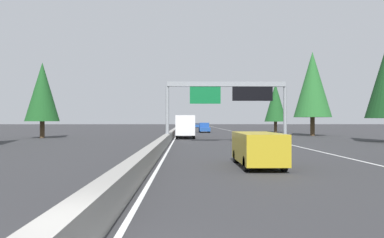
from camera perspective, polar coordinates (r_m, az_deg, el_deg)
The scene contains 13 objects.
ground_plane at distance 65.31m, azimuth -2.42°, elevation -2.25°, with size 320.00×320.00×0.00m, color #2D2D30.
median_barrier at distance 85.29m, azimuth -2.30°, elevation -1.47°, with size 180.00×0.56×0.90m, color gray.
shoulder_stripe_right at distance 75.94m, azimuth 6.49°, elevation -1.96°, with size 160.00×0.16×0.01m, color silver.
shoulder_stripe_median at distance 75.30m, azimuth -2.04°, elevation -1.98°, with size 160.00×0.16×0.01m, color silver.
sign_gantry_overhead at distance 38.70m, azimuth 5.60°, elevation 3.84°, with size 0.50×12.68×6.35m.
minivan_distant_b at distance 18.75m, azimuth 10.13°, elevation -4.38°, with size 5.00×1.95×1.69m.
box_truck_distant_a at distance 48.80m, azimuth -1.05°, elevation -1.04°, with size 8.50×2.40×2.95m.
bus_near_right at distance 73.83m, azimuth -1.01°, elevation -0.68°, with size 11.50×2.55×3.10m.
sedan_mid_left at distance 120.53m, azimuth 0.72°, elevation -1.00°, with size 4.40×1.80×1.47m.
pickup_near_center at distance 71.63m, azimuth 1.90°, elevation -1.34°, with size 5.60×2.00×1.86m.
conifer_right_mid at distance 59.00m, azimuth 18.12°, elevation 5.08°, with size 5.61×5.61×12.75m.
conifer_right_far at distance 73.15m, azimuth 12.78°, elevation 2.51°, with size 4.20×4.20×9.55m.
conifer_left_near at distance 52.76m, azimuth -22.13°, elevation 3.89°, with size 4.41×4.41×10.01m.
Camera 1 is at (-5.25, -1.58, 2.31)m, focal length 34.51 mm.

